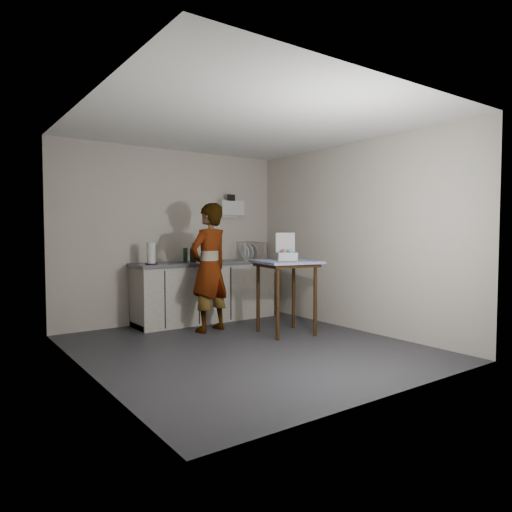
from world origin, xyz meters
TOP-DOWN VIEW (x-y plane):
  - ground at (0.00, 0.00)m, footprint 4.00×4.00m
  - wall_back at (0.00, 1.99)m, footprint 3.60×0.02m
  - wall_right at (1.79, 0.00)m, footprint 0.02×4.00m
  - wall_left at (-1.79, 0.00)m, footprint 0.02×4.00m
  - ceiling at (0.00, 0.00)m, footprint 3.60×4.00m
  - kitchen_counter at (0.40, 1.70)m, footprint 2.24×0.62m
  - wall_shelf at (1.00, 1.92)m, footprint 0.42×0.18m
  - side_table at (0.84, 0.30)m, footprint 0.87×0.87m
  - standing_man at (0.09, 1.04)m, footprint 0.73×0.57m
  - soap_bottle at (0.19, 1.70)m, footprint 0.14×0.14m
  - soda_can at (0.44, 1.73)m, footprint 0.07×0.07m
  - dark_bottle at (0.06, 1.70)m, footprint 0.06×0.06m
  - paper_towel at (-0.52, 1.60)m, footprint 0.17×0.17m
  - dish_rack at (1.18, 1.65)m, footprint 0.43×0.32m
  - bakery_box at (0.89, 0.36)m, footprint 0.36×0.37m

SIDE VIEW (x-z plane):
  - ground at x=0.00m, z-range 0.00..0.00m
  - kitchen_counter at x=0.40m, z-range -0.03..0.88m
  - side_table at x=0.84m, z-range 0.36..1.34m
  - standing_man at x=0.09m, z-range 0.00..1.75m
  - soda_can at x=0.44m, z-range 0.91..1.04m
  - dish_rack at x=1.18m, z-range 0.83..1.13m
  - dark_bottle at x=0.06m, z-range 0.91..1.12m
  - soap_bottle at x=0.19m, z-range 0.91..1.19m
  - paper_towel at x=-0.52m, z-range 0.90..1.20m
  - bakery_box at x=0.89m, z-range 0.88..1.25m
  - wall_back at x=0.00m, z-range 0.00..2.60m
  - wall_right at x=1.79m, z-range 0.00..2.60m
  - wall_left at x=-1.79m, z-range 0.00..2.60m
  - wall_shelf at x=1.00m, z-range 1.56..1.93m
  - ceiling at x=0.00m, z-range 2.59..2.60m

